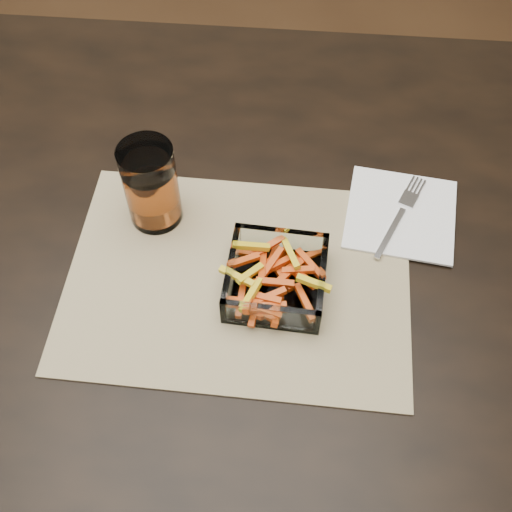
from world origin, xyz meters
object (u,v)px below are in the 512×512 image
at_px(glass_bowl, 276,279).
at_px(tumbler, 151,187).
at_px(dining_table, 168,259).
at_px(fork, 401,213).

xyz_separation_m(glass_bowl, tumbler, (-0.18, 0.11, 0.04)).
relative_size(dining_table, glass_bowl, 12.27).
height_order(dining_table, glass_bowl, glass_bowl).
bearing_deg(tumbler, glass_bowl, -31.19).
bearing_deg(dining_table, glass_bowl, -28.78).
relative_size(tumbler, fork, 0.84).
distance_m(glass_bowl, fork, 0.21).
distance_m(glass_bowl, tumbler, 0.21).
xyz_separation_m(dining_table, glass_bowl, (0.17, -0.09, 0.11)).
relative_size(dining_table, tumbler, 12.46).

